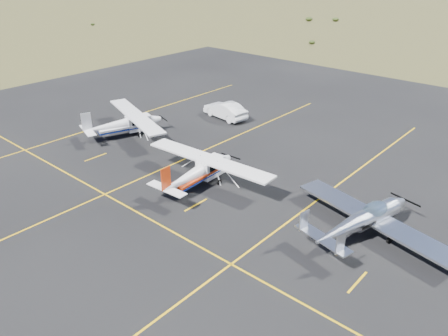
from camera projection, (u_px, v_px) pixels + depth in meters
ground at (324, 229)px, 25.26m from camera, size 1600.00×1600.00×0.00m
apron at (232, 190)px, 29.40m from camera, size 72.00×72.00×0.02m
aircraft_low_wing at (365, 219)px, 24.28m from camera, size 7.50×10.28×2.23m
aircraft_cessna at (199, 171)px, 29.48m from camera, size 6.10×10.18×2.58m
aircraft_plain at (125, 123)px, 37.69m from camera, size 7.18×10.24×2.63m
sedan at (225, 110)px, 41.99m from camera, size 2.31×4.97×1.58m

